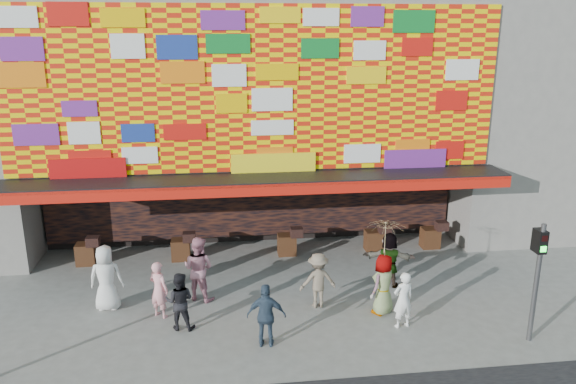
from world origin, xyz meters
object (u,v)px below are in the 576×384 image
Objects in this scene: signal_right at (538,270)px; ped_b at (159,289)px; ped_a at (106,278)px; ped_e at (266,316)px; ped_f at (389,260)px; ped_i at (199,268)px; ped_c at (180,301)px; ped_g at (383,284)px; ped_d at (318,280)px; ped_h at (403,300)px; parasol at (386,237)px.

ped_b is (-9.03, 2.33, -1.09)m from signal_right.
ped_e is (4.09, -2.38, -0.11)m from ped_a.
ped_a is 7.93m from ped_f.
ped_a is at bearing -21.23° from ped_e.
ped_i is at bearing -172.46° from ped_a.
ped_e is at bearing 162.91° from ped_c.
ped_g is at bearing -150.20° from ped_e.
signal_right is at bearing -173.23° from ped_i.
signal_right reaches higher than ped_a.
ped_h is at bearing 140.21° from ped_d.
signal_right is 1.82× the size of ped_g.
ped_d is (5.65, -0.57, -0.14)m from ped_a.
parasol reaches higher than ped_b.
ped_c is 2.35m from ped_e.
ped_c is at bearing -37.52° from ped_g.
ped_g reaches higher than ped_b.
signal_right is 8.69m from ped_c.
ped_d is 1.74m from ped_g.
ped_f reaches higher than ped_e.
ped_g is 0.82m from ped_h.
ped_d is at bearing 39.53° from ped_f.
signal_right is 5.48m from ped_d.
ped_e is (2.09, -1.08, 0.04)m from ped_c.
ped_h is (-2.88, 1.01, -1.11)m from signal_right.
signal_right is 1.63× the size of ped_i.
ped_g reaches higher than ped_e.
ped_h is at bearing 166.61° from ped_a.
ped_h is at bearing -174.58° from ped_i.
ped_h is (-0.34, -2.33, -0.08)m from ped_f.
ped_i is (2.44, 0.29, 0.01)m from ped_a.
ped_b is 0.84× the size of ped_i.
ped_i is (-3.21, 0.86, 0.15)m from ped_d.
signal_right reaches higher than ped_e.
ped_f is 5.49m from ped_i.
parasol is at bearing 171.82° from ped_a.
ped_f reaches higher than ped_h.
parasol is at bearing -168.21° from ped_c.
ped_a is 1.21× the size of ped_h.
ped_g is (5.86, -0.56, 0.05)m from ped_b.
ped_h is at bearing -69.02° from parasol.
ped_g is at bearing -167.91° from ped_i.
signal_right is at bearing 179.31° from ped_c.
ped_h is (6.15, -1.32, -0.03)m from ped_b.
parasol is at bearing 180.00° from ped_g.
ped_d is at bearing 153.84° from signal_right.
ped_d is at bearing -47.58° from ped_h.
signal_right is 1.81× the size of ped_f.
ped_b is 0.90m from ped_c.
ped_f is 1.00× the size of ped_g.
parasol is at bearing 84.27° from ped_f.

